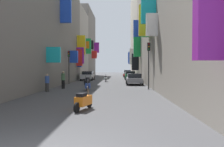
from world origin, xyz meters
The scene contains 21 objects.
ground_plane centered at (0.00, 30.00, 0.00)m, with size 140.00×140.00×0.00m, color #424244.
building_left_mid_a centered at (-8.00, 18.80, 7.75)m, with size 7.29×23.24×15.50m.
building_left_mid_b centered at (-7.94, 32.40, 6.77)m, with size 7.30×3.98×13.61m.
building_left_mid_c centered at (-7.99, 39.77, 6.68)m, with size 7.01×10.73×13.37m.
building_left_far centered at (-7.99, 52.57, 8.11)m, with size 7.31×14.87×16.22m.
building_right_near centered at (7.99, 13.47, 7.21)m, with size 7.27×26.94×14.43m.
building_right_mid_a centered at (7.98, 31.39, 10.15)m, with size 7.11×8.89×20.36m.
building_right_mid_b centered at (7.99, 47.91, 10.04)m, with size 7.27×24.17×20.09m.
parked_car_white centered at (3.74, 50.03, 0.80)m, with size 1.87×4.23×1.54m.
parked_car_grey centered at (3.65, 23.06, 0.72)m, with size 1.99×4.12×1.36m.
parked_car_silver centered at (-3.45, 32.78, 0.79)m, with size 2.02×4.12×1.50m.
parked_car_green centered at (3.74, 35.17, 0.79)m, with size 1.97×3.98×1.50m.
scooter_orange centered at (0.09, 6.03, 0.46)m, with size 0.74×1.90×1.13m.
scooter_blue centered at (-1.05, 15.60, 0.46)m, with size 0.64×1.78×1.13m.
scooter_white centered at (-0.19, 28.96, 0.46)m, with size 0.50×1.81×1.13m.
scooter_red centered at (2.98, 44.82, 0.46)m, with size 0.73×1.80×1.13m.
scooter_black centered at (-2.20, 23.42, 0.46)m, with size 0.65×1.84×1.13m.
pedestrian_crossing centered at (-3.73, 17.41, 0.87)m, with size 0.54×0.54×1.74m.
pedestrian_near_left centered at (-4.39, 14.46, 0.77)m, with size 0.41×0.41×1.56m.
traffic_light_near_corner centered at (-4.61, 23.94, 2.88)m, with size 0.26×0.34×4.23m.
traffic_light_far_corner centered at (4.63, 16.86, 3.02)m, with size 0.26×0.34×4.45m.
Camera 1 is at (1.84, -4.99, 2.06)m, focal length 36.62 mm.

